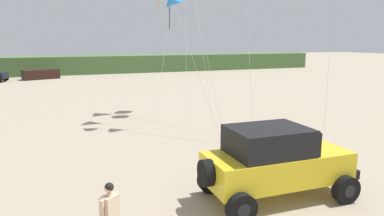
{
  "coord_description": "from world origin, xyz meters",
  "views": [
    {
      "loc": [
        -2.62,
        -5.09,
        4.79
      ],
      "look_at": [
        0.93,
        3.97,
        2.91
      ],
      "focal_mm": 32.98,
      "sensor_mm": 36.0,
      "label": 1
    }
  ],
  "objects_px": {
    "distant_sedan": "(41,74)",
    "jeep": "(275,161)",
    "kite_green_box": "(171,2)",
    "person_watching": "(110,213)"
  },
  "relations": [
    {
      "from": "distant_sedan",
      "to": "jeep",
      "type": "bearing_deg",
      "value": -98.8
    },
    {
      "from": "distant_sedan",
      "to": "kite_green_box",
      "type": "xyz_separation_m",
      "value": [
        9.28,
        -24.34,
        6.74
      ]
    },
    {
      "from": "person_watching",
      "to": "distant_sedan",
      "type": "bearing_deg",
      "value": 93.58
    },
    {
      "from": "kite_green_box",
      "to": "jeep",
      "type": "bearing_deg",
      "value": -96.29
    },
    {
      "from": "jeep",
      "to": "person_watching",
      "type": "xyz_separation_m",
      "value": [
        -5.1,
        -0.99,
        -0.26
      ]
    },
    {
      "from": "jeep",
      "to": "kite_green_box",
      "type": "xyz_separation_m",
      "value": [
        1.65,
        15.0,
        6.14
      ]
    },
    {
      "from": "jeep",
      "to": "kite_green_box",
      "type": "distance_m",
      "value": 16.29
    },
    {
      "from": "jeep",
      "to": "kite_green_box",
      "type": "relative_size",
      "value": 0.59
    },
    {
      "from": "person_watching",
      "to": "kite_green_box",
      "type": "bearing_deg",
      "value": 67.1
    },
    {
      "from": "jeep",
      "to": "distant_sedan",
      "type": "xyz_separation_m",
      "value": [
        -7.63,
        39.34,
        -0.6
      ]
    }
  ]
}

